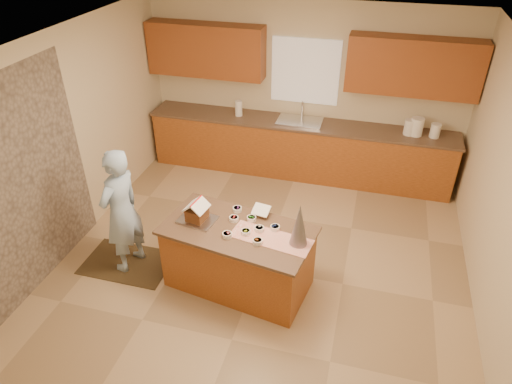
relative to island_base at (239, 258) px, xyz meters
The scene contains 27 objects.
floor 0.53m from the island_base, 61.36° to the left, with size 5.50×5.50×0.00m, color tan.
ceiling 2.34m from the island_base, 61.36° to the left, with size 5.50×5.50×0.00m, color silver.
wall_back 3.21m from the island_base, 86.82° to the left, with size 5.50×5.50×0.00m, color beige.
wall_left 2.54m from the island_base, behind, with size 5.50×5.50×0.00m, color beige.
wall_right 2.85m from the island_base, ahead, with size 5.50×5.50×0.00m, color beige.
stone_accent 2.51m from the island_base, 168.07° to the right, with size 2.50×2.50×0.00m, color gray.
window_curtain 3.29m from the island_base, 86.78° to the left, with size 1.05×0.03×1.00m, color white.
back_counter_base 2.77m from the island_base, 86.47° to the left, with size 4.80×0.60×0.88m, color #A45622.
back_counter_top 2.81m from the island_base, 86.47° to the left, with size 4.85×0.63×0.04m, color brown.
upper_cabinet_left 3.53m from the island_base, 115.58° to the left, with size 1.85×0.35×0.80m, color brown.
upper_cabinet_right 3.68m from the island_base, 59.16° to the left, with size 1.85×0.35×0.80m, color brown.
sink 2.81m from the island_base, 86.47° to the left, with size 0.70×0.45×0.12m, color silver.
faucet 3.02m from the island_base, 86.69° to the left, with size 0.03×0.03×0.28m, color silver.
island_base is the anchor object (origin of this frame).
island_top 0.41m from the island_base, ahead, with size 1.67×0.87×0.04m, color brown.
table_runner 0.59m from the island_base, ahead, with size 0.89×0.32×0.01m, color red.
baking_tray 0.66m from the island_base, behind, with size 0.41×0.30×0.02m, color silver.
cookbook 0.62m from the island_base, 59.19° to the left, with size 0.20×0.02×0.16m, color white.
tinsel_tree 0.97m from the island_base, ahead, with size 0.20×0.20×0.49m, color #9D9DA8.
rug 1.52m from the island_base, behind, with size 1.09×0.71×0.01m, color black.
boy 1.48m from the island_base, behind, with size 0.58×0.38×1.60m, color #9EBEE1.
canister_a 3.37m from the island_base, 56.62° to the left, with size 0.17×0.17×0.23m, color white.
canister_b 3.43m from the island_base, 55.24° to the left, with size 0.19×0.19×0.27m, color white.
canister_c 3.58m from the island_base, 51.69° to the left, with size 0.15×0.15×0.21m, color white.
paper_towel 2.96m from the island_base, 106.72° to the left, with size 0.11×0.11×0.25m, color white.
gingerbread_house 0.73m from the island_base, behind, with size 0.28×0.28×0.25m.
candy_bowls 0.47m from the island_base, 25.05° to the left, with size 0.61×0.62×0.05m.
Camera 1 is at (1.09, -4.17, 3.94)m, focal length 32.33 mm.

